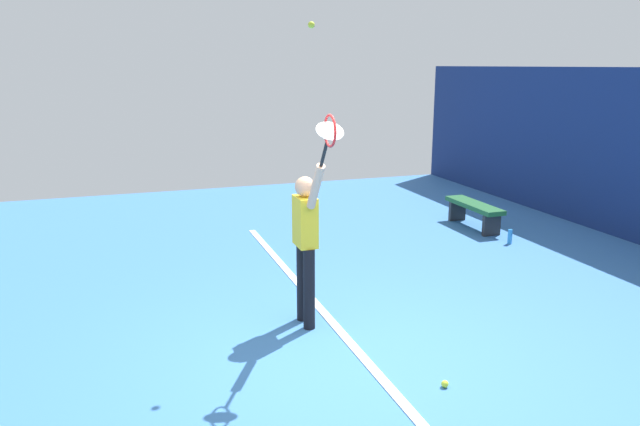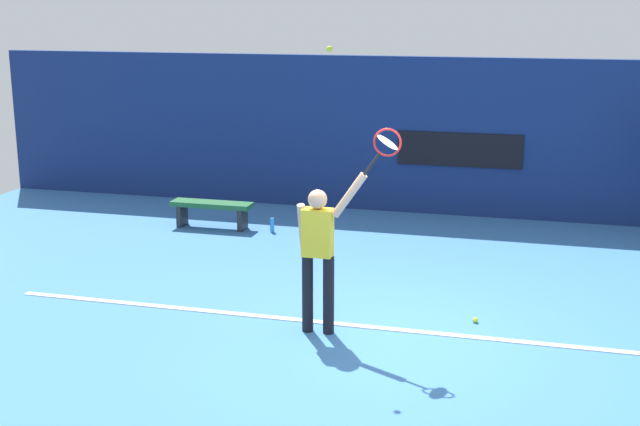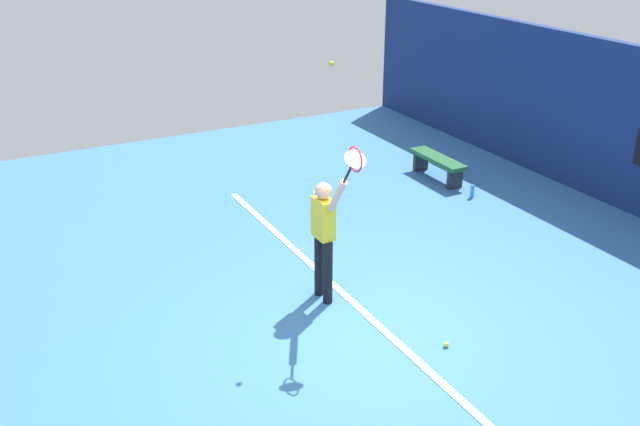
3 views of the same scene
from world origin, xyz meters
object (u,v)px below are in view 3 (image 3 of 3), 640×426
(spare_ball, at_px, (446,345))
(tennis_ball, at_px, (331,64))
(tennis_racket, at_px, (354,161))
(court_bench, at_px, (438,162))
(water_bottle, at_px, (472,191))
(tennis_player, at_px, (324,231))

(spare_ball, bearing_deg, tennis_ball, -155.58)
(tennis_racket, height_order, court_bench, tennis_racket)
(tennis_ball, bearing_deg, water_bottle, 116.56)
(tennis_player, height_order, spare_ball, tennis_player)
(tennis_ball, bearing_deg, court_bench, 127.38)
(tennis_player, bearing_deg, spare_ball, 23.95)
(tennis_player, distance_m, tennis_ball, 2.23)
(tennis_ball, relative_size, spare_ball, 1.00)
(tennis_player, xyz_separation_m, water_bottle, (-1.92, 4.10, -0.89))
(water_bottle, bearing_deg, tennis_racket, -56.94)
(tennis_racket, xyz_separation_m, spare_ball, (0.98, 0.77, -2.19))
(tennis_racket, distance_m, tennis_ball, 1.19)
(tennis_racket, relative_size, court_bench, 0.42)
(tennis_player, xyz_separation_m, spare_ball, (1.73, 0.77, -0.97))
(tennis_racket, relative_size, spare_ball, 8.74)
(tennis_ball, distance_m, court_bench, 5.88)
(tennis_ball, distance_m, spare_ball, 3.66)
(court_bench, bearing_deg, tennis_player, -53.85)
(tennis_ball, bearing_deg, spare_ball, 24.42)
(tennis_racket, xyz_separation_m, court_bench, (-3.75, 4.11, -1.89))
(water_bottle, bearing_deg, court_bench, 180.00)
(tennis_player, bearing_deg, tennis_racket, -0.32)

